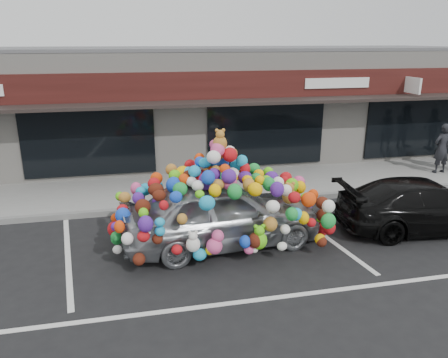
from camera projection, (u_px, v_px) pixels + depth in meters
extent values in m
plane|color=black|center=(211.00, 247.00, 10.12)|extent=(90.00, 90.00, 0.00)
cube|color=beige|center=(172.00, 105.00, 17.39)|extent=(24.00, 6.00, 4.20)
cube|color=#59595B|center=(170.00, 49.00, 16.74)|extent=(24.00, 6.00, 0.12)
cube|color=black|center=(180.00, 86.00, 14.21)|extent=(24.00, 0.18, 0.90)
cube|color=black|center=(182.00, 104.00, 13.87)|extent=(24.00, 1.20, 0.10)
cube|color=white|center=(412.00, 85.00, 15.45)|extent=(0.08, 0.95, 0.55)
cube|color=white|center=(337.00, 83.00, 15.20)|extent=(2.40, 0.04, 0.35)
cube|color=black|center=(89.00, 141.00, 14.17)|extent=(4.20, 0.12, 2.30)
cube|color=black|center=(266.00, 133.00, 15.38)|extent=(4.20, 0.12, 2.30)
cube|color=black|center=(417.00, 126.00, 16.59)|extent=(4.20, 0.12, 2.30)
cube|color=gray|center=(188.00, 189.00, 13.82)|extent=(26.00, 3.00, 0.15)
cube|color=slate|center=(195.00, 206.00, 12.43)|extent=(26.00, 0.18, 0.16)
cube|color=silver|center=(68.00, 257.00, 9.66)|extent=(0.73, 4.37, 0.01)
cube|color=silver|center=(320.00, 233.00, 10.87)|extent=(0.73, 4.37, 0.01)
cube|color=silver|center=(336.00, 290.00, 8.38)|extent=(14.00, 0.12, 0.01)
imported|color=#A0A6AA|center=(221.00, 213.00, 10.06)|extent=(2.27, 4.73, 1.56)
ellipsoid|color=#DD0032|center=(221.00, 156.00, 9.65)|extent=(1.56, 2.05, 1.17)
sphere|color=yellow|center=(290.00, 196.00, 10.14)|extent=(0.34, 0.34, 0.34)
sphere|color=blue|center=(258.00, 238.00, 9.32)|extent=(0.36, 0.36, 0.36)
sphere|color=green|center=(182.00, 208.00, 10.88)|extent=(0.30, 0.30, 0.30)
sphere|color=#E05589|center=(221.00, 132.00, 9.48)|extent=(0.32, 0.32, 0.32)
sphere|color=#FF3900|center=(160.00, 202.00, 9.77)|extent=(0.30, 0.30, 0.30)
imported|color=black|center=(425.00, 205.00, 10.93)|extent=(2.14, 4.55, 1.28)
imported|color=black|center=(442.00, 148.00, 15.03)|extent=(0.67, 0.48, 1.73)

